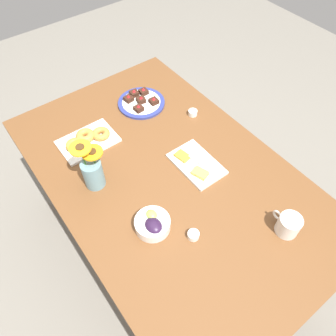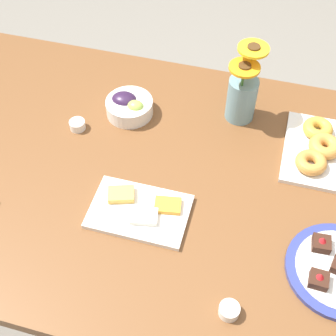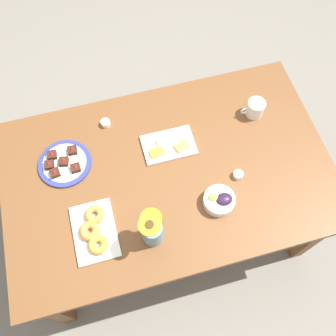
# 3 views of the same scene
# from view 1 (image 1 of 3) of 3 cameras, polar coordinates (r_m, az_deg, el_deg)

# --- Properties ---
(ground_plane) EXTENTS (6.00, 6.00, 0.00)m
(ground_plane) POSITION_cam_1_polar(r_m,az_deg,el_deg) (2.16, 0.00, -12.87)
(ground_plane) COLOR slate
(dining_table) EXTENTS (1.60, 1.00, 0.74)m
(dining_table) POSITION_cam_1_polar(r_m,az_deg,el_deg) (1.59, 0.00, -2.78)
(dining_table) COLOR brown
(dining_table) RESTS_ON ground_plane
(coffee_mug) EXTENTS (0.13, 0.09, 0.09)m
(coffee_mug) POSITION_cam_1_polar(r_m,az_deg,el_deg) (1.41, 20.22, -9.25)
(coffee_mug) COLOR white
(coffee_mug) RESTS_ON dining_table
(grape_bowl) EXTENTS (0.15, 0.15, 0.07)m
(grape_bowl) POSITION_cam_1_polar(r_m,az_deg,el_deg) (1.35, -2.70, -9.69)
(grape_bowl) COLOR white
(grape_bowl) RESTS_ON dining_table
(cheese_platter) EXTENTS (0.26, 0.17, 0.03)m
(cheese_platter) POSITION_cam_1_polar(r_m,az_deg,el_deg) (1.55, 4.90, 0.74)
(cheese_platter) COLOR white
(cheese_platter) RESTS_ON dining_table
(croissant_platter) EXTENTS (0.19, 0.28, 0.05)m
(croissant_platter) POSITION_cam_1_polar(r_m,az_deg,el_deg) (1.68, -13.86, 4.83)
(croissant_platter) COLOR white
(croissant_platter) RESTS_ON dining_table
(jam_cup_honey) EXTENTS (0.05, 0.05, 0.03)m
(jam_cup_honey) POSITION_cam_1_polar(r_m,az_deg,el_deg) (1.34, 4.44, -11.55)
(jam_cup_honey) COLOR white
(jam_cup_honey) RESTS_ON dining_table
(jam_cup_berry) EXTENTS (0.05, 0.05, 0.03)m
(jam_cup_berry) POSITION_cam_1_polar(r_m,az_deg,el_deg) (1.79, 4.34, 9.62)
(jam_cup_berry) COLOR white
(jam_cup_berry) RESTS_ON dining_table
(dessert_plate) EXTENTS (0.26, 0.26, 0.05)m
(dessert_plate) POSITION_cam_1_polar(r_m,az_deg,el_deg) (1.86, -4.70, 11.36)
(dessert_plate) COLOR navy
(dessert_plate) RESTS_ON dining_table
(flower_vase) EXTENTS (0.10, 0.13, 0.25)m
(flower_vase) POSITION_cam_1_polar(r_m,az_deg,el_deg) (1.46, -13.02, -0.57)
(flower_vase) COLOR #6B939E
(flower_vase) RESTS_ON dining_table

